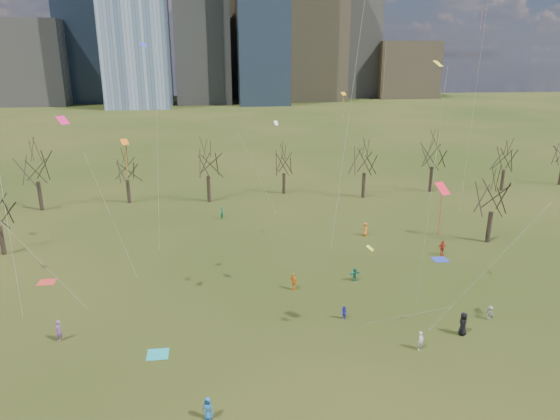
{
  "coord_description": "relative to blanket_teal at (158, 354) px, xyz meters",
  "views": [
    {
      "loc": [
        -6.47,
        -33.99,
        21.49
      ],
      "look_at": [
        0.0,
        12.0,
        7.0
      ],
      "focal_mm": 32.0,
      "sensor_mm": 36.0,
      "label": 1
    }
  ],
  "objects": [
    {
      "name": "bare_tree_row",
      "position": [
        10.95,
        37.79,
        6.1
      ],
      "size": [
        113.04,
        29.8,
        9.5
      ],
      "color": "black",
      "rests_on": "ground"
    },
    {
      "name": "person_0",
      "position": [
        3.74,
        -7.51,
        0.76
      ],
      "size": [
        0.89,
        0.75,
        1.54
      ],
      "primitive_type": "imported",
      "rotation": [
        0.0,
        0.0,
        5.87
      ],
      "color": "#235D99",
      "rests_on": "ground"
    },
    {
      "name": "blanket_crimson",
      "position": [
        -12.03,
        14.23,
        0.0
      ],
      "size": [
        1.6,
        1.5,
        0.03
      ],
      "primitive_type": "cube",
      "color": "red",
      "rests_on": "ground"
    },
    {
      "name": "ground",
      "position": [
        11.03,
        0.57,
        -0.01
      ],
      "size": [
        500.0,
        500.0,
        0.0
      ],
      "primitive_type": "plane",
      "color": "black",
      "rests_on": "ground"
    },
    {
      "name": "person_6",
      "position": [
        23.96,
        -0.55,
        0.96
      ],
      "size": [
        1.02,
        1.13,
        1.94
      ],
      "primitive_type": "imported",
      "rotation": [
        0.0,
        0.0,
        4.17
      ],
      "color": "black",
      "rests_on": "ground"
    },
    {
      "name": "person_3",
      "position": [
        27.44,
        1.43,
        0.6
      ],
      "size": [
        0.73,
        0.91,
        1.22
      ],
      "primitive_type": "imported",
      "rotation": [
        0.0,
        0.0,
        1.97
      ],
      "color": "slate",
      "rests_on": "ground"
    },
    {
      "name": "person_13",
      "position": [
        5.75,
        31.81,
        0.85
      ],
      "size": [
        0.6,
        0.73,
        1.74
      ],
      "primitive_type": "imported",
      "rotation": [
        0.0,
        0.0,
        1.91
      ],
      "color": "#176B42",
      "rests_on": "ground"
    },
    {
      "name": "person_5",
      "position": [
        18.2,
        10.35,
        0.67
      ],
      "size": [
        1.33,
        0.7,
        1.37
      ],
      "primitive_type": "imported",
      "rotation": [
        0.0,
        0.0,
        3.38
      ],
      "color": "#186D58",
      "rests_on": "ground"
    },
    {
      "name": "person_10",
      "position": [
        29.73,
        15.38,
        0.86
      ],
      "size": [
        1.06,
        0.51,
        1.75
      ],
      "primitive_type": "imported",
      "rotation": [
        0.0,
        0.0,
        0.09
      ],
      "color": "red",
      "rests_on": "ground"
    },
    {
      "name": "person_8",
      "position": [
        15.17,
        3.11,
        0.6
      ],
      "size": [
        0.67,
        0.74,
        1.23
      ],
      "primitive_type": "imported",
      "rotation": [
        0.0,
        0.0,
        5.14
      ],
      "color": "#2927AC",
      "rests_on": "ground"
    },
    {
      "name": "person_1",
      "position": [
        19.75,
        -2.12,
        0.74
      ],
      "size": [
        0.66,
        0.62,
        1.52
      ],
      "primitive_type": "imported",
      "rotation": [
        0.0,
        0.0,
        0.66
      ],
      "color": "silver",
      "rests_on": "ground"
    },
    {
      "name": "downtown_skyline",
      "position": [
        8.6,
        211.21,
        38.99
      ],
      "size": [
        212.5,
        78.0,
        118.0
      ],
      "color": "slate",
      "rests_on": "ground"
    },
    {
      "name": "kites_airborne",
      "position": [
        15.62,
        12.35,
        13.39
      ],
      "size": [
        56.73,
        43.32,
        35.91
      ],
      "color": "orange",
      "rests_on": "ground"
    },
    {
      "name": "person_12",
      "position": [
        23.12,
        22.7,
        0.83
      ],
      "size": [
        0.68,
        0.91,
        1.69
      ],
      "primitive_type": "imported",
      "rotation": [
        0.0,
        0.0,
        1.38
      ],
      "color": "orange",
      "rests_on": "ground"
    },
    {
      "name": "blanket_navy",
      "position": [
        29.01,
        14.21,
        0.0
      ],
      "size": [
        1.6,
        1.5,
        0.03
      ],
      "primitive_type": "cube",
      "color": "#2436AB",
      "rests_on": "ground"
    },
    {
      "name": "blanket_teal",
      "position": [
        0.0,
        0.0,
        0.0
      ],
      "size": [
        1.6,
        1.5,
        0.03
      ],
      "primitive_type": "cube",
      "color": "teal",
      "rests_on": "ground"
    },
    {
      "name": "person_7",
      "position": [
        -7.81,
        3.03,
        0.86
      ],
      "size": [
        0.62,
        0.74,
        1.74
      ],
      "primitive_type": "imported",
      "rotation": [
        0.0,
        0.0,
        4.35
      ],
      "color": "#7F4890",
      "rests_on": "ground"
    },
    {
      "name": "person_4",
      "position": [
        11.89,
        9.23,
        0.82
      ],
      "size": [
        0.9,
        1.04,
        1.67
      ],
      "primitive_type": "imported",
      "rotation": [
        0.0,
        0.0,
        2.19
      ],
      "color": "orange",
      "rests_on": "ground"
    }
  ]
}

